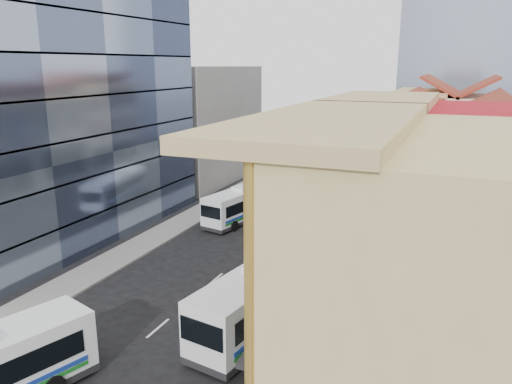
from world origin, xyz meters
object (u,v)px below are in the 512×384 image
at_px(office_tower, 46,55).
at_px(shophouse_tan, 426,295).
at_px(bus_left_far, 246,202).
at_px(bus_right, 269,292).

bearing_deg(office_tower, shophouse_tan, -24.30).
relative_size(bus_left_far, bus_right, 0.87).
bearing_deg(office_tower, bus_right, -19.79).
bearing_deg(shophouse_tan, office_tower, 155.70).
xyz_separation_m(shophouse_tan, bus_left_far, (-17.55, 23.37, -4.32)).
height_order(bus_left_far, bus_right, bus_right).
height_order(office_tower, bus_right, office_tower).
distance_m(shophouse_tan, bus_right, 11.12).
relative_size(shophouse_tan, bus_left_far, 1.34).
height_order(shophouse_tan, bus_left_far, shophouse_tan).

